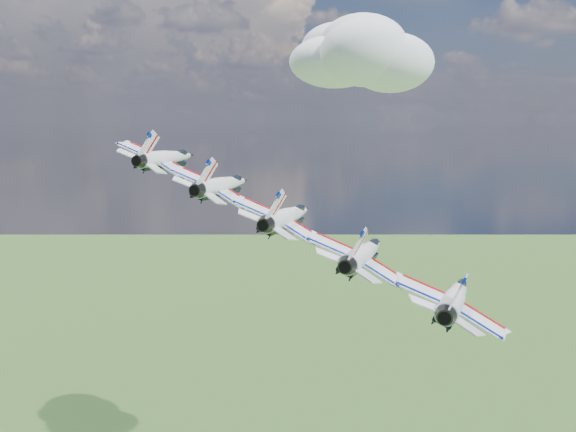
{
  "coord_description": "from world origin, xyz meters",
  "views": [
    {
      "loc": [
        -19.54,
        -80.08,
        159.57
      ],
      "look_at": [
        -18.92,
        1.15,
        148.59
      ],
      "focal_mm": 45.0,
      "sensor_mm": 36.0,
      "label": 1
    }
  ],
  "objects_px": {
    "jet_1": "(223,185)",
    "jet_4": "(455,297)",
    "jet_0": "(168,158)",
    "jet_3": "(364,253)",
    "jet_2": "(288,216)"
  },
  "relations": [
    {
      "from": "jet_0",
      "to": "jet_2",
      "type": "bearing_deg",
      "value": -22.32
    },
    {
      "from": "jet_0",
      "to": "jet_1",
      "type": "xyz_separation_m",
      "value": [
        7.91,
        -7.18,
        -2.93
      ]
    },
    {
      "from": "jet_1",
      "to": "jet_3",
      "type": "height_order",
      "value": "jet_1"
    },
    {
      "from": "jet_0",
      "to": "jet_1",
      "type": "height_order",
      "value": "jet_0"
    },
    {
      "from": "jet_1",
      "to": "jet_4",
      "type": "height_order",
      "value": "jet_1"
    },
    {
      "from": "jet_4",
      "to": "jet_2",
      "type": "bearing_deg",
      "value": 157.68
    },
    {
      "from": "jet_0",
      "to": "jet_4",
      "type": "xyz_separation_m",
      "value": [
        31.66,
        -28.71,
        -11.72
      ]
    },
    {
      "from": "jet_0",
      "to": "jet_3",
      "type": "bearing_deg",
      "value": -22.32
    },
    {
      "from": "jet_3",
      "to": "jet_0",
      "type": "bearing_deg",
      "value": 157.68
    },
    {
      "from": "jet_2",
      "to": "jet_4",
      "type": "height_order",
      "value": "jet_2"
    },
    {
      "from": "jet_1",
      "to": "jet_4",
      "type": "relative_size",
      "value": 1.0
    },
    {
      "from": "jet_1",
      "to": "jet_4",
      "type": "xyz_separation_m",
      "value": [
        23.74,
        -21.53,
        -8.79
      ]
    },
    {
      "from": "jet_0",
      "to": "jet_2",
      "type": "distance_m",
      "value": 22.16
    },
    {
      "from": "jet_1",
      "to": "jet_4",
      "type": "bearing_deg",
      "value": -22.32
    },
    {
      "from": "jet_1",
      "to": "jet_2",
      "type": "height_order",
      "value": "jet_1"
    }
  ]
}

